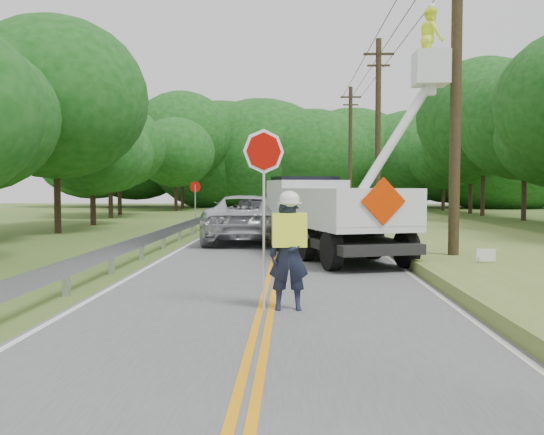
{
  "coord_description": "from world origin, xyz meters",
  "views": [
    {
      "loc": [
        0.48,
        -7.7,
        2.22
      ],
      "look_at": [
        0.0,
        6.0,
        1.5
      ],
      "focal_mm": 39.06,
      "sensor_mm": 36.0,
      "label": 1
    }
  ],
  "objects": [
    {
      "name": "yard_sign",
      "position": [
        5.33,
        7.22,
        0.47
      ],
      "size": [
        0.46,
        0.09,
        0.66
      ],
      "color": "white",
      "rests_on": "ground"
    },
    {
      "name": "flagger",
      "position": [
        0.41,
        2.76,
        1.16
      ],
      "size": [
        1.19,
        0.53,
        3.21
      ],
      "color": "#191E33",
      "rests_on": "road"
    },
    {
      "name": "tall_grass_verge",
      "position": [
        7.1,
        14.0,
        0.15
      ],
      "size": [
        7.0,
        96.0,
        0.3
      ],
      "primitive_type": "cube",
      "color": "olive",
      "rests_on": "ground"
    },
    {
      "name": "suv_silver",
      "position": [
        -1.42,
        15.9,
        0.95
      ],
      "size": [
        3.41,
        6.82,
        1.86
      ],
      "primitive_type": "imported",
      "rotation": [
        0.0,
        0.0,
        3.19
      ],
      "color": "silver",
      "rests_on": "road"
    },
    {
      "name": "road",
      "position": [
        0.0,
        14.0,
        0.01
      ],
      "size": [
        7.2,
        96.0,
        0.03
      ],
      "color": "#515254",
      "rests_on": "ground"
    },
    {
      "name": "ground",
      "position": [
        0.0,
        0.0,
        0.0
      ],
      "size": [
        140.0,
        140.0,
        0.0
      ],
      "primitive_type": "plane",
      "color": "#3A5721",
      "rests_on": "ground"
    },
    {
      "name": "bucket_truck",
      "position": [
        1.64,
        11.46,
        1.6
      ],
      "size": [
        5.22,
        7.73,
        7.12
      ],
      "color": "black",
      "rests_on": "road"
    },
    {
      "name": "treeline_horizon",
      "position": [
        2.46,
        56.07,
        5.5
      ],
      "size": [
        57.56,
        15.27,
        12.41
      ],
      "color": "#10430F",
      "rests_on": "ground"
    },
    {
      "name": "treeline_left",
      "position": [
        -10.86,
        32.25,
        5.78
      ],
      "size": [
        10.78,
        56.19,
        11.62
      ],
      "color": "#332319",
      "rests_on": "ground"
    },
    {
      "name": "stop_sign_permanent",
      "position": [
        -4.08,
        19.83,
        1.63
      ],
      "size": [
        0.49,
        0.23,
        2.47
      ],
      "color": "#A4A9AD",
      "rests_on": "ground"
    },
    {
      "name": "suv_darkgrey",
      "position": [
        -1.39,
        23.12,
        0.85
      ],
      "size": [
        3.93,
        6.16,
        1.66
      ],
      "primitive_type": "imported",
      "rotation": [
        0.0,
        0.0,
        3.45
      ],
      "color": "#323539",
      "rests_on": "road"
    },
    {
      "name": "utility_poles",
      "position": [
        5.0,
        17.02,
        5.27
      ],
      "size": [
        1.6,
        43.3,
        10.0
      ],
      "color": "black",
      "rests_on": "ground"
    },
    {
      "name": "guardrail",
      "position": [
        -4.02,
        14.91,
        0.55
      ],
      "size": [
        0.18,
        48.0,
        0.77
      ],
      "color": "#A4A9AD",
      "rests_on": "ground"
    }
  ]
}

